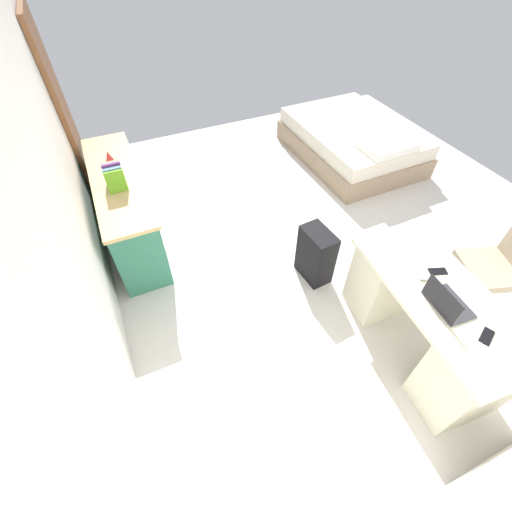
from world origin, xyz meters
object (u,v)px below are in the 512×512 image
Objects in this scene: cell_phone_by_mouse at (438,271)px; cell_phone_near_laptop at (487,336)px; office_chair at (494,272)px; computer_mouse at (425,277)px; bed at (352,142)px; credenza at (126,208)px; figurine_small at (109,156)px; desk at (426,320)px; suitcase_black at (316,255)px; laptop at (446,302)px.

cell_phone_near_laptop is at bearing -171.16° from cell_phone_by_mouse.
office_chair is 0.97m from computer_mouse.
cell_phone_near_laptop is at bearing 157.90° from bed.
credenza is at bearing 9.91° from cell_phone_near_laptop.
cell_phone_by_mouse is (0.00, -0.14, -0.01)m from computer_mouse.
credenza is 16.36× the size of figurine_small.
desk is at bearing -144.75° from figurine_small.
cell_phone_near_laptop is (-0.38, 0.01, 0.36)m from desk.
credenza is 3.04m from cell_phone_by_mouse.
bed is 3.30× the size of suitcase_black.
suitcase_black is (0.93, 1.25, -0.13)m from office_chair.
bed is 3.47m from cell_phone_near_laptop.
desk is 0.52m from cell_phone_near_laptop.
bed is (2.67, -0.40, -0.18)m from office_chair.
cell_phone_by_mouse is at bearing -83.03° from computer_mouse.
figurine_small is at bearing 47.24° from office_chair.
figurine_small is at bearing 91.33° from bed.
suitcase_black is 1.55m from cell_phone_near_laptop.
office_chair is 2.87× the size of laptop.
computer_mouse is (0.26, -0.06, -0.03)m from laptop.
bed and suitcase_black have the same top height.
desk is at bearing -165.46° from suitcase_black.
credenza reaches higher than cell_phone_by_mouse.
computer_mouse is at bearing -22.83° from cell_phone_near_laptop.
computer_mouse is at bearing -143.32° from figurine_small.
office_chair is 3.61m from credenza.
laptop is 2.41× the size of cell_phone_near_laptop.
desk is 0.78× the size of bed.
cell_phone_by_mouse reaches higher than desk.
figurine_small is at bearing 38.15° from suitcase_black.
bed is at bearing -88.67° from figurine_small.
computer_mouse is at bearing -163.37° from suitcase_black.
figurine_small is at bearing 59.53° from cell_phone_by_mouse.
office_chair is 1.56m from suitcase_black.
cell_phone_near_laptop reaches higher than desk.
suitcase_black is at bearing -10.43° from cell_phone_near_laptop.
computer_mouse is 0.91× the size of figurine_small.
figurine_small is at bearing 0.27° from credenza.
suitcase_black is 1.06m from computer_mouse.
computer_mouse is (-2.63, 1.31, 0.51)m from bed.
cell_phone_by_mouse is at bearing -137.51° from credenza.
office_chair is 0.52× the size of credenza.
figurine_small reaches higher than desk.
figurine_small reaches higher than cell_phone_by_mouse.
laptop is at bearing 163.30° from cell_phone_by_mouse.
desk is 4.55× the size of laptop.
bed is 19.14× the size of computer_mouse.
credenza is at bearing 44.30° from suitcase_black.
laptop is (-2.88, 1.37, 0.55)m from bed.
laptop reaches higher than suitcase_black.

